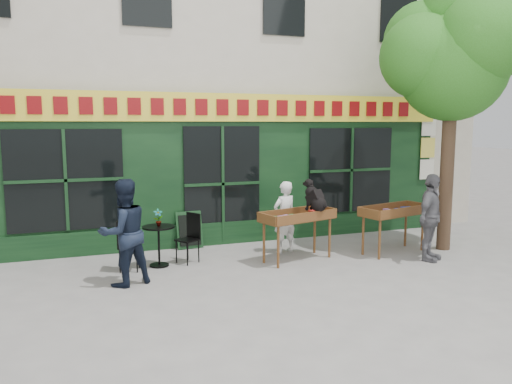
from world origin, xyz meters
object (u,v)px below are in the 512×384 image
Objects in this scene: woman at (284,217)px; book_cart_center at (298,219)px; man_right at (430,218)px; bistro_table at (159,238)px; man_left at (124,233)px; book_cart_right at (394,213)px; dog at (315,194)px.

book_cart_center is at bearing 74.28° from woman.
woman is at bearing 113.39° from man_right.
man_right is (2.41, -0.89, 0.03)m from book_cart_center.
man_left is (-0.70, -0.90, 0.34)m from bistro_table.
bistro_table is (-5.02, 1.39, -0.31)m from man_right.
bistro_table is at bearing 153.52° from book_cart_center.
man_left is (-5.42, -0.26, 0.06)m from book_cart_right.
dog is at bearing 100.85° from woman.
bistro_table is (-2.61, -0.15, -0.20)m from woman.
man_left is at bearing -127.87° from bistro_table.
man_left is at bearing 171.23° from book_cart_center.
dog reaches higher than book_cart_right.
dog is at bearing 163.02° from book_cart_right.
book_cart_right reaches higher than bistro_table.
man_left is (-5.72, 0.49, 0.03)m from man_right.
dog is 0.37× the size of book_cart_right.
book_cart_right is 4.77m from bistro_table.
man_right is 2.24× the size of bistro_table.
dog reaches higher than book_cart_center.
dog is 3.70m from man_left.
man_left is at bearing 141.13° from man_right.
book_cart_right is at bearing 77.80° from man_right.
dog is 0.96m from woman.
book_cart_right is at bearing 143.71° from woman.
dog is at bearing 164.26° from man_left.
man_right is at bearing -15.45° from bistro_table.
woman is at bearing 100.85° from dog.
man_right reaches higher than bistro_table.
man_right is (2.06, -0.84, -0.44)m from dog.
woman is (0.00, 0.65, -0.08)m from book_cart_center.
man_right is 5.22m from bistro_table.
man_left is (-3.66, -0.35, -0.41)m from dog.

